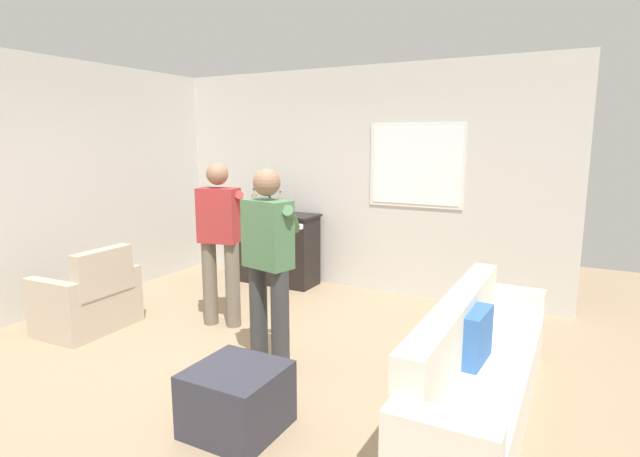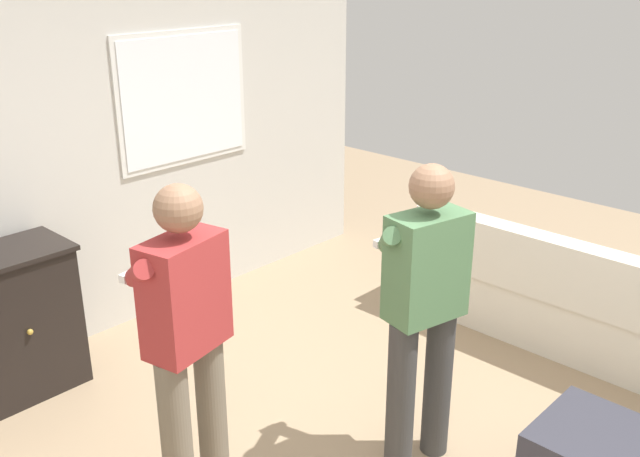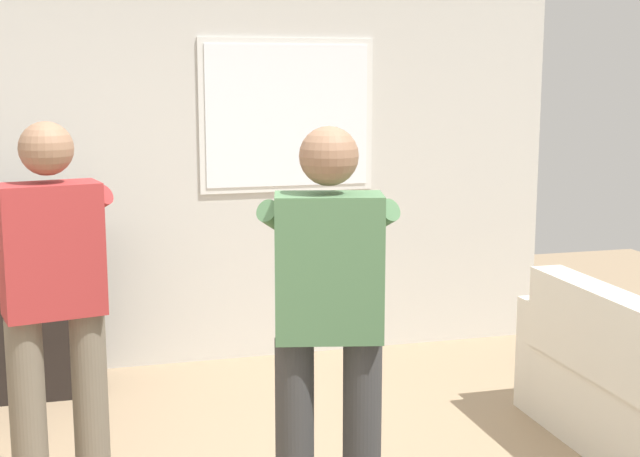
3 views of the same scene
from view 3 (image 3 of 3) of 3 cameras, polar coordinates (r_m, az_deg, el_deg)
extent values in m
cube|color=beige|center=(5.74, -9.89, 5.06)|extent=(5.20, 0.12, 2.80)
cube|color=silver|center=(5.79, -2.11, 7.22)|extent=(1.15, 0.02, 0.98)
cube|color=white|center=(5.79, -2.10, 7.22)|extent=(1.07, 0.03, 0.90)
cube|color=silver|center=(5.26, 15.54, -7.61)|extent=(0.55, 0.18, 0.64)
sphere|color=#B79338|center=(5.29, -17.91, -5.53)|extent=(0.04, 0.04, 0.04)
cylinder|color=gray|center=(5.43, -19.43, 0.74)|extent=(0.07, 0.07, 0.22)
cylinder|color=gray|center=(5.41, -19.51, 2.19)|extent=(0.02, 0.02, 0.06)
cylinder|color=#262626|center=(5.41, -19.54, 2.60)|extent=(0.03, 0.03, 0.02)
cylinder|color=#6B6051|center=(3.99, -18.17, -11.58)|extent=(0.15, 0.15, 0.88)
cylinder|color=#6B6051|center=(4.03, -14.45, -11.17)|extent=(0.15, 0.15, 0.88)
cube|color=#9E2D2D|center=(3.82, -16.81, -1.30)|extent=(0.44, 0.30, 0.55)
sphere|color=#8C664C|center=(3.76, -17.13, 4.91)|extent=(0.22, 0.22, 0.22)
cylinder|color=#9E2D2D|center=(3.94, -18.95, 0.54)|extent=(0.26, 0.44, 0.29)
cylinder|color=#9E2D2D|center=(3.97, -15.67, 0.79)|extent=(0.38, 0.36, 0.29)
cube|color=white|center=(4.12, -17.62, -0.19)|extent=(0.15, 0.07, 0.04)
cylinder|color=#383838|center=(3.54, -1.62, -13.87)|extent=(0.15, 0.15, 0.88)
cylinder|color=#383838|center=(3.56, 2.70, -13.79)|extent=(0.15, 0.15, 0.88)
cube|color=#4C754C|center=(3.33, 0.56, -2.48)|extent=(0.44, 0.30, 0.55)
sphere|color=#8C664C|center=(3.26, 0.57, 4.66)|extent=(0.22, 0.22, 0.22)
cylinder|color=#4C754C|center=(3.46, -1.47, -0.15)|extent=(0.39, 0.36, 0.29)
cylinder|color=#4C754C|center=(3.47, 2.33, -0.12)|extent=(0.25, 0.44, 0.29)
cube|color=white|center=(3.63, 0.32, -1.02)|extent=(0.16, 0.07, 0.04)
camera|label=1|loc=(3.11, 77.86, 2.66)|focal=28.00mm
camera|label=2|loc=(2.36, -72.75, 21.34)|focal=40.00mm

